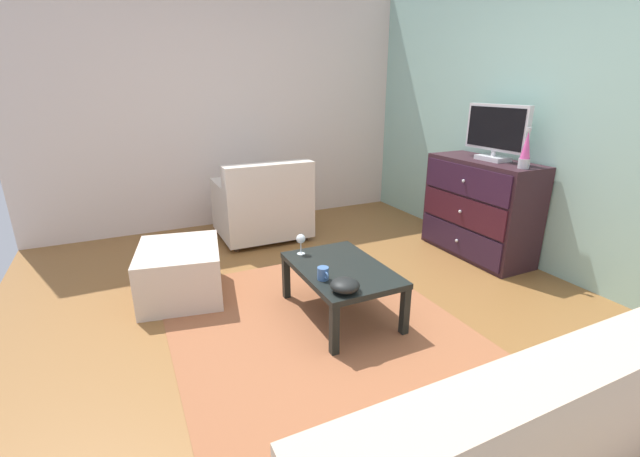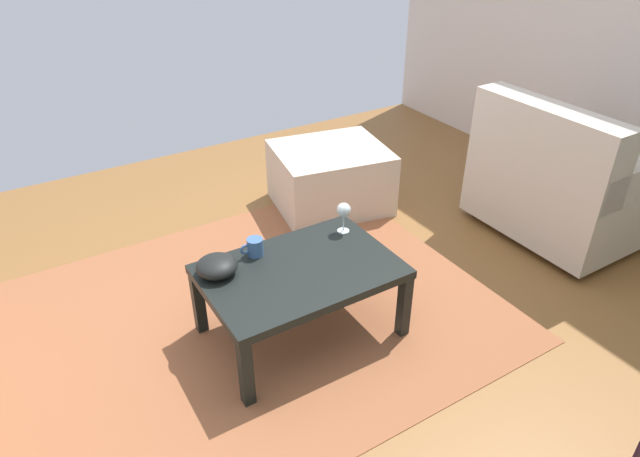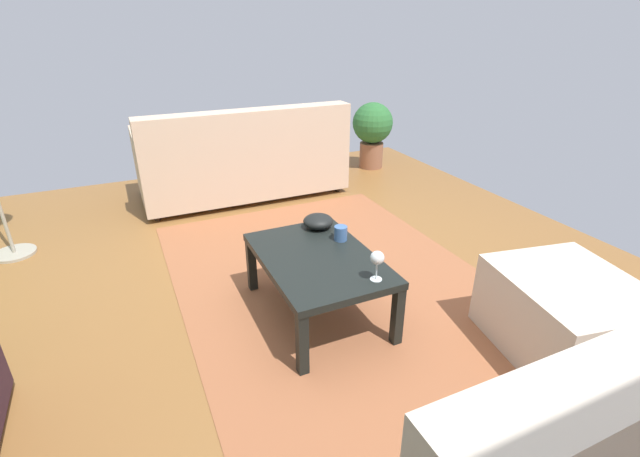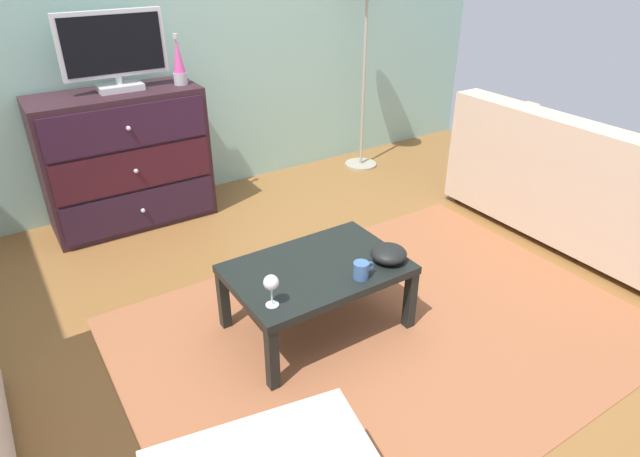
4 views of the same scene
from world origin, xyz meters
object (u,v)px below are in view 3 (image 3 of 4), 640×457
object	(u,v)px
coffee_table	(318,263)
bowl_decorative	(318,221)
wine_glass	(377,259)
ottoman	(565,316)
couch_large	(243,160)
mug	(340,233)
potted_plant	(372,129)

from	to	relation	value
coffee_table	bowl_decorative	world-z (taller)	bowl_decorative
coffee_table	wine_glass	world-z (taller)	wine_glass
wine_glass	ottoman	world-z (taller)	wine_glass
bowl_decorative	couch_large	world-z (taller)	couch_large
mug	coffee_table	bearing A→B (deg)	121.86
coffee_table	mug	world-z (taller)	mug
coffee_table	wine_glass	distance (m)	0.41
ottoman	potted_plant	size ratio (longest dim) A/B	0.97
ottoman	couch_large	bearing A→B (deg)	16.30
bowl_decorative	potted_plant	xyz separation A→B (m)	(1.97, -1.55, 0.02)
mug	couch_large	xyz separation A→B (m)	(1.92, 0.04, -0.08)
mug	bowl_decorative	world-z (taller)	mug
couch_large	ottoman	world-z (taller)	couch_large
ottoman	potted_plant	distance (m)	3.18
wine_glass	ottoman	bearing A→B (deg)	-118.54
coffee_table	mug	xyz separation A→B (m)	(0.13, -0.20, 0.09)
wine_glass	potted_plant	world-z (taller)	potted_plant
couch_large	ottoman	size ratio (longest dim) A/B	2.64
wine_glass	mug	xyz separation A→B (m)	(0.47, -0.04, -0.07)
wine_glass	couch_large	bearing A→B (deg)	-0.03
bowl_decorative	ottoman	distance (m)	1.42
mug	ottoman	bearing A→B (deg)	-139.22
mug	bowl_decorative	distance (m)	0.21
coffee_table	couch_large	xyz separation A→B (m)	(2.05, -0.16, 0.01)
coffee_table	mug	size ratio (longest dim) A/B	7.63
mug	couch_large	bearing A→B (deg)	1.15
wine_glass	mug	bearing A→B (deg)	-4.91
mug	wine_glass	bearing A→B (deg)	175.09
couch_large	potted_plant	xyz separation A→B (m)	(0.25, -1.54, 0.09)
wine_glass	potted_plant	distance (m)	3.06
mug	ottoman	world-z (taller)	mug
potted_plant	ottoman	bearing A→B (deg)	167.05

